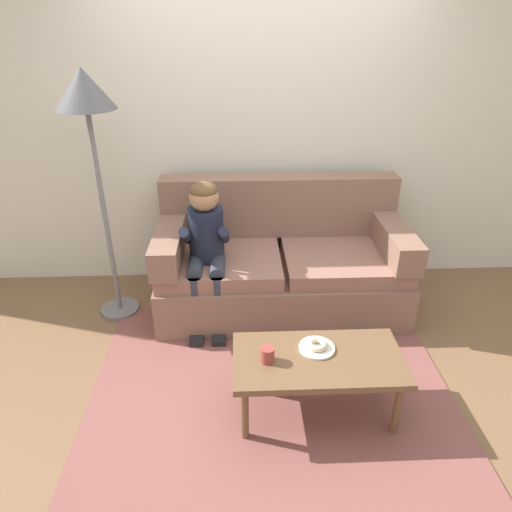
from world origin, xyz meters
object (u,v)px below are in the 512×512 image
(coffee_table, at_px, (318,364))
(toy_controller, at_px, (380,361))
(floor_lamp, at_px, (88,112))
(donut, at_px, (317,344))
(couch, at_px, (281,265))
(person_child, at_px, (206,242))
(mug, at_px, (267,354))

(coffee_table, distance_m, toy_controller, 0.72)
(floor_lamp, bearing_deg, coffee_table, -38.45)
(donut, height_order, floor_lamp, floor_lamp)
(coffee_table, distance_m, donut, 0.11)
(couch, distance_m, donut, 1.13)
(couch, relative_size, person_child, 1.73)
(coffee_table, bearing_deg, floor_lamp, 141.55)
(donut, height_order, toy_controller, donut)
(floor_lamp, bearing_deg, donut, -36.53)
(couch, relative_size, floor_lamp, 1.04)
(person_child, bearing_deg, floor_lamp, 169.23)
(mug, bearing_deg, coffee_table, 3.46)
(floor_lamp, bearing_deg, toy_controller, -20.85)
(mug, height_order, toy_controller, mug)
(donut, bearing_deg, floor_lamp, 143.47)
(couch, height_order, donut, couch)
(person_child, bearing_deg, toy_controller, -26.49)
(donut, xyz_separation_m, floor_lamp, (-1.41, 1.04, 1.13))
(mug, bearing_deg, floor_lamp, 134.49)
(person_child, height_order, toy_controller, person_child)
(coffee_table, height_order, person_child, person_child)
(couch, bearing_deg, coffee_table, -84.92)
(couch, height_order, mug, couch)
(coffee_table, height_order, floor_lamp, floor_lamp)
(person_child, distance_m, floor_lamp, 1.17)
(coffee_table, xyz_separation_m, toy_controller, (0.51, 0.39, -0.34))
(couch, height_order, coffee_table, couch)
(donut, relative_size, toy_controller, 0.53)
(donut, relative_size, floor_lamp, 0.07)
(toy_controller, xyz_separation_m, floor_lamp, (-1.92, 0.73, 1.54))
(mug, relative_size, toy_controller, 0.40)
(toy_controller, bearing_deg, floor_lamp, 141.62)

